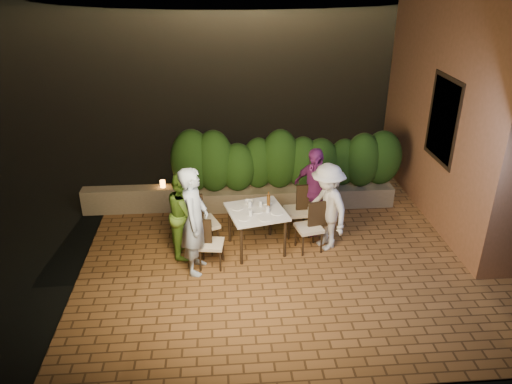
{
  "coord_description": "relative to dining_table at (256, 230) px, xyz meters",
  "views": [
    {
      "loc": [
        -1.18,
        -6.71,
        4.67
      ],
      "look_at": [
        -0.59,
        0.79,
        1.05
      ],
      "focal_mm": 35.0,
      "sensor_mm": 36.0,
      "label": 1
    }
  ],
  "objects": [
    {
      "name": "chair_left_front",
      "position": [
        -0.77,
        -0.45,
        0.05
      ],
      "size": [
        0.44,
        0.44,
        0.85
      ],
      "primitive_type": null,
      "rotation": [
        0.0,
        0.0,
        -0.13
      ],
      "color": "black",
      "rests_on": "ground"
    },
    {
      "name": "diner_green",
      "position": [
        -1.2,
        -0.01,
        0.37
      ],
      "size": [
        0.6,
        0.75,
        1.49
      ],
      "primitive_type": "imported",
      "rotation": [
        0.0,
        0.0,
        1.52
      ],
      "color": "#7EBE3B",
      "rests_on": "ground"
    },
    {
      "name": "glass_sw",
      "position": [
        -0.1,
        0.14,
        0.43
      ],
      "size": [
        0.07,
        0.07,
        0.11
      ],
      "primitive_type": "cylinder",
      "color": "silver",
      "rests_on": "dining_table"
    },
    {
      "name": "chair_right_back",
      "position": [
        0.77,
        0.47,
        0.11
      ],
      "size": [
        0.49,
        0.49,
        0.97
      ],
      "primitive_type": null,
      "rotation": [
        0.0,
        0.0,
        3.23
      ],
      "color": "black",
      "rests_on": "ground"
    },
    {
      "name": "diner_purple",
      "position": [
        1.08,
        0.54,
        0.44
      ],
      "size": [
        0.87,
        1.02,
        1.64
      ],
      "primitive_type": "imported",
      "rotation": [
        0.0,
        0.0,
        -0.97
      ],
      "color": "#77276E",
      "rests_on": "ground"
    },
    {
      "name": "bowl",
      "position": [
        -0.11,
        0.29,
        0.4
      ],
      "size": [
        0.19,
        0.19,
        0.04
      ],
      "primitive_type": "imported",
      "rotation": [
        0.0,
        0.0,
        -0.21
      ],
      "color": "white",
      "rests_on": "dining_table"
    },
    {
      "name": "hill",
      "position": [
        2.59,
        59.31,
        -4.38
      ],
      "size": [
        52.0,
        40.0,
        22.0
      ],
      "primitive_type": "ellipsoid",
      "color": "black",
      "rests_on": "ground"
    },
    {
      "name": "chair_right_front",
      "position": [
        0.89,
        -0.09,
        0.07
      ],
      "size": [
        0.5,
        0.5,
        0.9
      ],
      "primitive_type": null,
      "rotation": [
        0.0,
        0.0,
        3.36
      ],
      "color": "black",
      "rests_on": "ground"
    },
    {
      "name": "diner_white",
      "position": [
        1.2,
        -0.02,
        0.4
      ],
      "size": [
        0.91,
        1.15,
        1.56
      ],
      "primitive_type": "imported",
      "rotation": [
        0.0,
        0.0,
        -1.19
      ],
      "color": "silver",
      "rests_on": "ground"
    },
    {
      "name": "glass_nw",
      "position": [
        -0.11,
        -0.17,
        0.43
      ],
      "size": [
        0.06,
        0.06,
        0.11
      ],
      "primitive_type": "cylinder",
      "color": "silver",
      "rests_on": "dining_table"
    },
    {
      "name": "beer_bottle",
      "position": [
        0.21,
        0.09,
        0.52
      ],
      "size": [
        0.06,
        0.06,
        0.3
      ],
      "primitive_type": null,
      "color": "#55300E",
      "rests_on": "dining_table"
    },
    {
      "name": "plate_ne",
      "position": [
        0.33,
        -0.11,
        0.38
      ],
      "size": [
        0.2,
        0.2,
        0.01
      ],
      "primitive_type": "cylinder",
      "color": "white",
      "rests_on": "dining_table"
    },
    {
      "name": "hedge",
      "position": [
        0.79,
        1.61,
        0.57
      ],
      "size": [
        4.0,
        0.7,
        1.1
      ],
      "primitive_type": null,
      "color": "#1A380F",
      "rests_on": "planter"
    },
    {
      "name": "parapet_lamp",
      "position": [
        -1.72,
        1.61,
        0.2
      ],
      "size": [
        0.1,
        0.1,
        0.14
      ],
      "primitive_type": "cylinder",
      "color": "orange",
      "rests_on": "parapet"
    },
    {
      "name": "building_wall",
      "position": [
        4.19,
        1.31,
        2.12
      ],
      "size": [
        1.6,
        5.0,
        5.0
      ],
      "primitive_type": "cube",
      "color": "#9D623E",
      "rests_on": "ground"
    },
    {
      "name": "planter",
      "position": [
        0.79,
        1.61,
        -0.17
      ],
      "size": [
        4.2,
        0.55,
        0.4
      ],
      "primitive_type": "cube",
      "color": "#78694C",
      "rests_on": "ground"
    },
    {
      "name": "terrace_floor",
      "position": [
        0.59,
        -0.19,
        -0.45
      ],
      "size": [
        7.0,
        6.0,
        0.15
      ],
      "primitive_type": "cube",
      "color": "brown",
      "rests_on": "ground"
    },
    {
      "name": "plate_se",
      "position": [
        0.2,
        0.3,
        0.38
      ],
      "size": [
        0.19,
        0.19,
        0.01
      ],
      "primitive_type": "cylinder",
      "color": "white",
      "rests_on": "dining_table"
    },
    {
      "name": "parapet",
      "position": [
        -2.21,
        1.61,
        -0.12
      ],
      "size": [
        2.2,
        0.3,
        0.5
      ],
      "primitive_type": "cube",
      "color": "#78694C",
      "rests_on": "ground"
    },
    {
      "name": "plate_sw",
      "position": [
        -0.32,
        0.11,
        0.38
      ],
      "size": [
        0.2,
        0.2,
        0.01
      ],
      "primitive_type": "cylinder",
      "color": "white",
      "rests_on": "dining_table"
    },
    {
      "name": "plate_centre",
      "position": [
        0.0,
        -0.02,
        0.38
      ],
      "size": [
        0.21,
        0.21,
        0.01
      ],
      "primitive_type": "cylinder",
      "color": "white",
      "rests_on": "dining_table"
    },
    {
      "name": "diner_blue",
      "position": [
        -1.01,
        -0.55,
        0.52
      ],
      "size": [
        0.53,
        0.71,
        1.8
      ],
      "primitive_type": "imported",
      "rotation": [
        0.0,
        0.0,
        1.42
      ],
      "color": "#A1B6CF",
      "rests_on": "ground"
    },
    {
      "name": "window_pane",
      "position": [
        3.41,
        0.81,
        1.62
      ],
      "size": [
        0.08,
        1.0,
        1.4
      ],
      "primitive_type": "cube",
      "color": "black",
      "rests_on": "building_wall"
    },
    {
      "name": "dining_table",
      "position": [
        0.0,
        0.0,
        0.0
      ],
      "size": [
        1.1,
        1.1,
        0.75
      ],
      "primitive_type": null,
      "rotation": [
        0.0,
        0.0,
        0.23
      ],
      "color": "white",
      "rests_on": "ground"
    },
    {
      "name": "chair_left_back",
      "position": [
        -0.92,
        0.07,
        0.15
      ],
      "size": [
        0.63,
        0.63,
        1.06
      ],
      "primitive_type": null,
      "rotation": [
        0.0,
        0.0,
        0.36
      ],
      "color": "black",
      "rests_on": "ground"
    },
    {
      "name": "glass_se",
      "position": [
        0.08,
        0.14,
        0.43
      ],
      "size": [
        0.06,
        0.06,
        0.11
      ],
      "primitive_type": "cylinder",
      "color": "silver",
      "rests_on": "dining_table"
    },
    {
      "name": "plate_front",
      "position": [
        0.12,
        -0.3,
        0.38
      ],
      "size": [
        0.22,
        0.22,
        0.01
      ],
      "primitive_type": "cylinder",
      "color": "white",
      "rests_on": "dining_table"
    },
    {
      "name": "glass_ne",
      "position": [
        0.18,
        -0.07,
        0.43
      ],
      "size": [
        0.06,
        0.06,
        0.11
      ],
      "primitive_type": "cylinder",
      "color": "silver",
      "rests_on": "dining_table"
    },
    {
      "name": "window_frame",
      "position": [
        3.4,
        0.81,
        1.62
      ],
      "size": [
        0.06,
        1.15,
        1.55
      ],
      "primitive_type": "cube",
      "color": "black",
      "rests_on": "building_wall"
    },
    {
      "name": "ground",
      "position": [
        0.59,
        -0.69,
        -0.4
      ],
      "size": [
        400.0,
        400.0,
        0.0
      ],
      "primitive_type": "plane",
      "color": "black",
      "rests_on": "ground"
    },
    {
      "name": "plate_nw",
      "position": [
        -0.22,
        -0.26,
        0.38
      ],
      "size": [
        0.21,
        0.21,
        0.01
      ],
      "primitive_type": "cylinder",
      "color": "white",
      "rests_on": "dining_table"
    }
  ]
}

